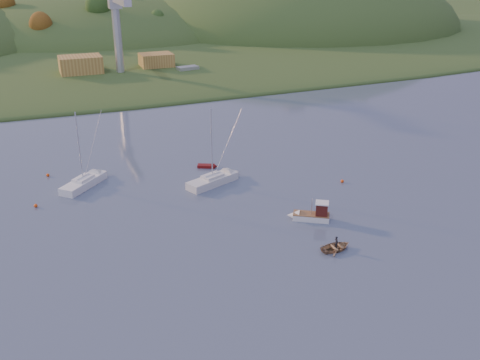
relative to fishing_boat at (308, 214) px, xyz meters
name	(u,v)px	position (x,y,z in m)	size (l,w,h in m)	color
far_shore	(72,32)	(-9.66, 202.10, -0.78)	(620.00, 220.00, 1.50)	#345321
shore_slope	(92,56)	(-9.66, 137.10, -0.78)	(640.00, 150.00, 7.00)	#345321
hill_center	(101,37)	(0.34, 182.10, -0.78)	(140.00, 120.00, 36.00)	#345321
hill_right	(297,31)	(85.34, 167.10, -0.78)	(150.00, 130.00, 60.00)	#345321
hillside_trees	(85,47)	(-9.66, 157.10, -0.78)	(280.00, 50.00, 32.00)	#274A1A
wharf	(131,75)	(-4.66, 94.10, 0.42)	(42.00, 16.00, 2.40)	slate
shed_west	(81,65)	(-17.66, 95.10, 4.02)	(11.00, 8.00, 4.80)	#A37536
shed_east	(156,61)	(3.34, 96.10, 3.62)	(9.00, 7.00, 4.00)	#A37536
dock_crane	(117,18)	(-7.66, 90.49, 16.39)	(3.20, 28.00, 20.30)	#B7B7BC
fishing_boat	(308,214)	(0.00, 0.00, 0.00)	(5.62, 4.41, 3.54)	white
sailboat_near	(84,182)	(-26.10, 22.25, -0.03)	(7.64, 7.72, 11.60)	white
sailboat_far	(213,180)	(-7.84, 15.82, -0.02)	(8.87, 5.65, 11.85)	silver
canoe	(336,247)	(-0.74, -8.12, -0.38)	(2.75, 3.85, 0.80)	#A3805A
paddler	(336,244)	(-0.74, -8.12, -0.01)	(0.56, 0.37, 1.55)	black
red_tender	(210,166)	(-5.90, 22.60, -0.55)	(3.49, 2.46, 1.13)	#5D0D0D
work_vessel	(188,74)	(10.44, 89.24, 0.46)	(14.20, 7.05, 3.49)	slate
buoy_0	(342,181)	(10.83, 9.02, -0.53)	(0.50, 0.50, 0.50)	#EC4A0C
buoy_1	(36,206)	(-33.18, 17.42, -0.53)	(0.50, 0.50, 0.50)	#EC4A0C
buoy_2	(48,175)	(-30.89, 28.49, -0.53)	(0.50, 0.50, 0.50)	#EC4A0C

